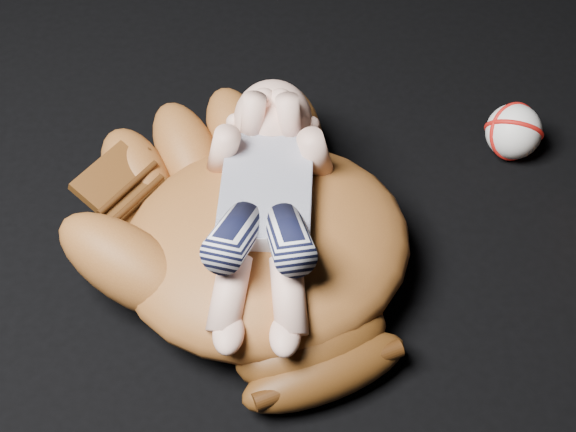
{
  "coord_description": "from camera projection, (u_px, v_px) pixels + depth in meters",
  "views": [
    {
      "loc": [
        -0.14,
        -0.77,
        0.94
      ],
      "look_at": [
        -0.13,
        -0.02,
        0.09
      ],
      "focal_mm": 55.0,
      "sensor_mm": 36.0,
      "label": 1
    }
  ],
  "objects": [
    {
      "name": "baseball_glove",
      "position": [
        266.0,
        235.0,
        1.12
      ],
      "size": [
        0.64,
        0.67,
        0.17
      ],
      "primitive_type": null,
      "rotation": [
        0.0,
        0.0,
        0.4
      ],
      "color": "brown",
      "rests_on": "ground"
    },
    {
      "name": "newborn_baby",
      "position": [
        265.0,
        207.0,
        1.08
      ],
      "size": [
        0.21,
        0.41,
        0.16
      ],
      "primitive_type": null,
      "rotation": [
        0.0,
        0.0,
        -0.05
      ],
      "color": "#EAAF97",
      "rests_on": "baseball_glove"
    },
    {
      "name": "baseball",
      "position": [
        514.0,
        131.0,
        1.31
      ],
      "size": [
        0.09,
        0.09,
        0.08
      ],
      "primitive_type": "sphere",
      "rotation": [
        0.0,
        0.0,
        0.08
      ],
      "color": "white",
      "rests_on": "ground"
    }
  ]
}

